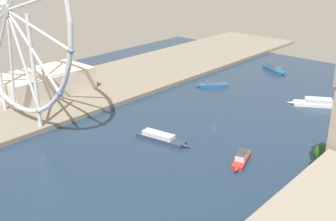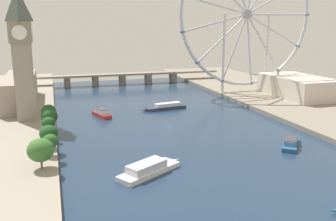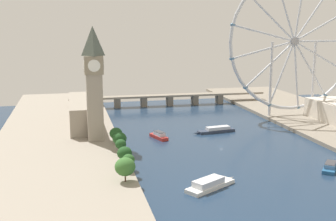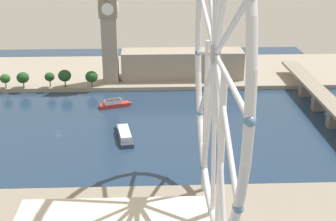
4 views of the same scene
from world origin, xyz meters
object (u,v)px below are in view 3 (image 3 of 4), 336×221
at_px(ferris_wheel, 294,42).
at_px(tour_boat_1, 331,166).
at_px(tour_boat_2, 159,136).
at_px(tour_boat_4, 216,130).
at_px(tour_boat_0, 210,184).
at_px(clock_tower, 94,82).
at_px(river_bridge, 170,98).
at_px(parliament_block, 83,112).

height_order(ferris_wheel, tour_boat_1, ferris_wheel).
relative_size(tour_boat_2, tour_boat_4, 0.63).
height_order(ferris_wheel, tour_boat_0, ferris_wheel).
bearing_deg(tour_boat_1, ferris_wheel, 20.70).
relative_size(clock_tower, tour_boat_1, 3.40).
bearing_deg(tour_boat_4, tour_boat_0, 60.40).
height_order(clock_tower, tour_boat_2, clock_tower).
distance_m(ferris_wheel, river_bridge, 145.44).
distance_m(tour_boat_1, tour_boat_4, 110.57).
distance_m(river_bridge, tour_boat_4, 128.03).
height_order(river_bridge, tour_boat_2, river_bridge).
bearing_deg(river_bridge, tour_boat_2, -106.34).
xyz_separation_m(tour_boat_2, tour_boat_4, (49.81, 8.70, -0.28)).
relative_size(clock_tower, tour_boat_2, 3.54).
height_order(clock_tower, river_bridge, clock_tower).
height_order(clock_tower, tour_boat_4, clock_tower).
relative_size(clock_tower, parliament_block, 0.89).
bearing_deg(clock_tower, parliament_block, 97.69).
xyz_separation_m(clock_tower, river_bridge, (88.13, 141.54, -37.38)).
relative_size(river_bridge, tour_boat_4, 5.82).
relative_size(river_bridge, tour_boat_0, 6.35).
distance_m(parliament_block, tour_boat_0, 169.92).
xyz_separation_m(tour_boat_1, tour_boat_4, (-37.51, 104.02, 0.09)).
height_order(clock_tower, tour_boat_1, clock_tower).
xyz_separation_m(clock_tower, tour_boat_4, (98.03, 14.07, -43.99)).
height_order(clock_tower, parliament_block, clock_tower).
height_order(river_bridge, tour_boat_4, river_bridge).
relative_size(ferris_wheel, tour_boat_2, 5.66).
distance_m(parliament_block, river_bridge, 129.28).
relative_size(clock_tower, tour_boat_4, 2.24).
height_order(river_bridge, tour_boat_1, river_bridge).
relative_size(parliament_block, tour_boat_1, 3.82).
height_order(parliament_block, ferris_wheel, ferris_wheel).
xyz_separation_m(ferris_wheel, tour_boat_2, (-136.92, -47.58, -68.71)).
distance_m(parliament_block, ferris_wheel, 200.88).
relative_size(parliament_block, river_bridge, 0.43).
height_order(ferris_wheel, tour_boat_4, ferris_wheel).
bearing_deg(tour_boat_2, parliament_block, 30.23).
distance_m(tour_boat_0, tour_boat_1, 82.45).
bearing_deg(tour_boat_2, tour_boat_1, -155.78).
xyz_separation_m(clock_tower, ferris_wheel, (185.13, 52.95, 25.00)).
xyz_separation_m(ferris_wheel, river_bridge, (-97.01, 88.60, -62.38)).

